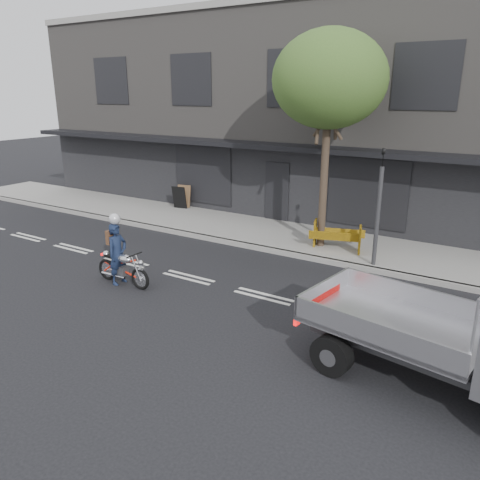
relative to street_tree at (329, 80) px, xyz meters
name	(u,v)px	position (x,y,z in m)	size (l,w,h in m)	color
ground	(189,277)	(-2.20, -4.20, -5.28)	(80.00, 80.00, 0.00)	black
sidewalk	(268,233)	(-2.20, 0.50, -5.20)	(32.00, 3.20, 0.15)	gray
kerb	(246,245)	(-2.20, -1.10, -5.20)	(32.00, 0.20, 0.15)	gray
building_main	(340,114)	(-2.20, 7.10, -1.28)	(26.00, 10.00, 8.00)	slate
street_tree	(329,80)	(0.00, 0.00, 0.00)	(3.40, 3.40, 6.74)	#382B21
traffic_light_pole	(378,214)	(2.00, -0.85, -3.63)	(0.12, 0.12, 3.50)	#2D2D30
motorcycle	(123,267)	(-3.40, -5.48, -4.79)	(1.85, 0.54, 0.95)	black
rider	(118,254)	(-3.55, -5.48, -4.44)	(0.61, 0.40, 1.67)	#15203B
construction_barrier	(334,237)	(0.57, -0.31, -4.68)	(1.59, 0.64, 0.89)	#EFA90C
sandwich_board	(179,198)	(-7.08, 1.52, -4.64)	(0.61, 0.41, 0.96)	black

